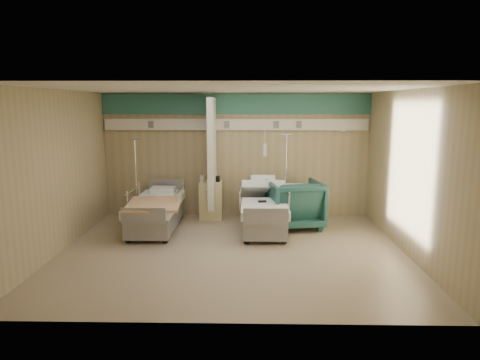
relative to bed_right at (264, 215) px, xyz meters
name	(u,v)px	position (x,y,z in m)	size (l,w,h in m)	color
ground	(232,251)	(-0.60, -1.30, -0.32)	(6.00, 5.00, 0.00)	#85725C
room_walls	(230,144)	(-0.63, -1.05, 1.55)	(6.04, 5.04, 2.82)	tan
bed_right	(264,215)	(0.00, 0.00, 0.00)	(1.00, 2.16, 0.63)	white
bed_left	(156,215)	(-2.20, 0.00, 0.00)	(1.00, 2.16, 0.63)	white
bedside_cabinet	(211,200)	(-1.15, 0.90, 0.11)	(0.50, 0.48, 0.85)	beige
visitor_armchair	(294,204)	(0.65, 0.24, 0.18)	(1.06, 1.09, 1.00)	#1D4A45
waffle_blanket	(295,179)	(0.64, 0.22, 0.72)	(0.64, 0.56, 0.07)	white
iv_stand_right	(285,204)	(0.50, 0.72, 0.08)	(0.34, 0.34, 1.92)	silver
iv_stand_left	(137,203)	(-2.79, 0.77, 0.05)	(0.32, 0.32, 1.80)	silver
call_remote	(262,201)	(-0.04, -0.19, 0.33)	(0.16, 0.07, 0.04)	black
tan_blanket	(154,204)	(-2.14, -0.46, 0.34)	(1.00, 1.26, 0.04)	tan
toiletry_bag	(215,179)	(-1.06, 0.90, 0.59)	(0.22, 0.14, 0.12)	black
white_cup	(202,179)	(-1.35, 0.86, 0.60)	(0.10, 0.10, 0.14)	white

